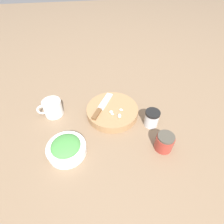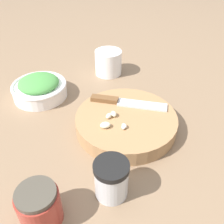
{
  "view_description": "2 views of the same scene",
  "coord_description": "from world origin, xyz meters",
  "px_view_note": "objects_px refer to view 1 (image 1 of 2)",
  "views": [
    {
      "loc": [
        0.13,
        0.57,
        0.67
      ],
      "look_at": [
        0.03,
        -0.05,
        0.05
      ],
      "focal_mm": 28.0,
      "sensor_mm": 36.0,
      "label": 1
    },
    {
      "loc": [
        -0.45,
        0.12,
        0.45
      ],
      "look_at": [
        0.01,
        -0.03,
        0.08
      ],
      "focal_mm": 40.0,
      "sensor_mm": 36.0,
      "label": 2
    }
  ],
  "objects_px": {
    "cutting_board": "(112,111)",
    "herb_bowl": "(66,148)",
    "coffee_mug": "(52,108)",
    "chef_knife": "(101,107)",
    "garlic_cloves": "(117,113)",
    "spice_jar": "(152,118)",
    "honey_jar": "(164,142)"
  },
  "relations": [
    {
      "from": "cutting_board",
      "to": "herb_bowl",
      "type": "distance_m",
      "value": 0.31
    },
    {
      "from": "spice_jar",
      "to": "honey_jar",
      "type": "relative_size",
      "value": 1.05
    },
    {
      "from": "garlic_cloves",
      "to": "cutting_board",
      "type": "bearing_deg",
      "value": -72.43
    },
    {
      "from": "chef_knife",
      "to": "spice_jar",
      "type": "relative_size",
      "value": 2.3
    },
    {
      "from": "spice_jar",
      "to": "coffee_mug",
      "type": "height_order",
      "value": "same"
    },
    {
      "from": "cutting_board",
      "to": "honey_jar",
      "type": "distance_m",
      "value": 0.31
    },
    {
      "from": "garlic_cloves",
      "to": "herb_bowl",
      "type": "bearing_deg",
      "value": 32.47
    },
    {
      "from": "spice_jar",
      "to": "honey_jar",
      "type": "bearing_deg",
      "value": 94.67
    },
    {
      "from": "spice_jar",
      "to": "garlic_cloves",
      "type": "bearing_deg",
      "value": -18.85
    },
    {
      "from": "cutting_board",
      "to": "herb_bowl",
      "type": "xyz_separation_m",
      "value": [
        0.23,
        0.2,
        0.01
      ]
    },
    {
      "from": "chef_knife",
      "to": "spice_jar",
      "type": "height_order",
      "value": "spice_jar"
    },
    {
      "from": "cutting_board",
      "to": "honey_jar",
      "type": "height_order",
      "value": "honey_jar"
    },
    {
      "from": "honey_jar",
      "to": "herb_bowl",
      "type": "bearing_deg",
      "value": -5.65
    },
    {
      "from": "cutting_board",
      "to": "garlic_cloves",
      "type": "relative_size",
      "value": 3.63
    },
    {
      "from": "coffee_mug",
      "to": "honey_jar",
      "type": "bearing_deg",
      "value": 149.47
    },
    {
      "from": "honey_jar",
      "to": "chef_knife",
      "type": "bearing_deg",
      "value": -46.28
    },
    {
      "from": "spice_jar",
      "to": "chef_knife",
      "type": "bearing_deg",
      "value": -26.21
    },
    {
      "from": "spice_jar",
      "to": "coffee_mug",
      "type": "distance_m",
      "value": 0.51
    },
    {
      "from": "cutting_board",
      "to": "herb_bowl",
      "type": "bearing_deg",
      "value": 41.15
    },
    {
      "from": "garlic_cloves",
      "to": "chef_knife",
      "type": "bearing_deg",
      "value": -40.24
    },
    {
      "from": "spice_jar",
      "to": "honey_jar",
      "type": "height_order",
      "value": "spice_jar"
    },
    {
      "from": "garlic_cloves",
      "to": "coffee_mug",
      "type": "xyz_separation_m",
      "value": [
        0.32,
        -0.1,
        -0.0
      ]
    },
    {
      "from": "herb_bowl",
      "to": "spice_jar",
      "type": "height_order",
      "value": "spice_jar"
    },
    {
      "from": "coffee_mug",
      "to": "chef_knife",
      "type": "bearing_deg",
      "value": 171.81
    },
    {
      "from": "chef_knife",
      "to": "honey_jar",
      "type": "distance_m",
      "value": 0.36
    },
    {
      "from": "cutting_board",
      "to": "herb_bowl",
      "type": "height_order",
      "value": "herb_bowl"
    },
    {
      "from": "garlic_cloves",
      "to": "spice_jar",
      "type": "xyz_separation_m",
      "value": [
        -0.16,
        0.06,
        -0.0
      ]
    },
    {
      "from": "cutting_board",
      "to": "garlic_cloves",
      "type": "xyz_separation_m",
      "value": [
        -0.01,
        0.05,
        0.03
      ]
    },
    {
      "from": "coffee_mug",
      "to": "honey_jar",
      "type": "distance_m",
      "value": 0.58
    },
    {
      "from": "cutting_board",
      "to": "coffee_mug",
      "type": "xyz_separation_m",
      "value": [
        0.31,
        -0.05,
        0.02
      ]
    },
    {
      "from": "spice_jar",
      "to": "cutting_board",
      "type": "bearing_deg",
      "value": -29.66
    },
    {
      "from": "chef_knife",
      "to": "spice_jar",
      "type": "distance_m",
      "value": 0.26
    }
  ]
}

